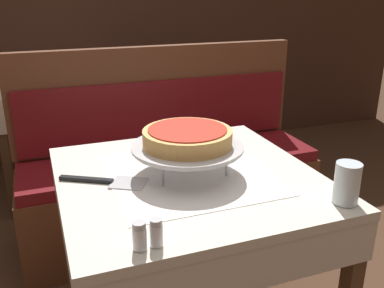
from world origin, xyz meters
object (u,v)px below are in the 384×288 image
at_px(booth_bench, 169,182).
at_px(deep_dish_pizza, 189,137).
at_px(pizza_server, 107,181).
at_px(pepper_shaker, 156,232).
at_px(pizza_pan_stand, 189,148).
at_px(salt_shaker, 139,236).
at_px(water_glass_near, 347,183).
at_px(dining_table_rear, 61,99).
at_px(condiment_caddy, 79,78).
at_px(dining_table_front, 188,201).

xyz_separation_m(booth_bench, deep_dish_pizza, (-0.19, -0.83, 0.56)).
xyz_separation_m(pizza_server, pepper_shaker, (0.05, -0.40, 0.03)).
relative_size(pizza_pan_stand, pizza_server, 1.34).
height_order(booth_bench, salt_shaker, booth_bench).
bearing_deg(water_glass_near, pepper_shaker, -178.05).
height_order(dining_table_rear, condiment_caddy, condiment_caddy).
xyz_separation_m(dining_table_rear, condiment_caddy, (0.12, -0.09, 0.15)).
bearing_deg(condiment_caddy, booth_bench, -65.02).
bearing_deg(pizza_server, dining_table_front, -6.97).
bearing_deg(salt_shaker, deep_dish_pizza, 54.85).
bearing_deg(pizza_server, booth_bench, 60.16).
relative_size(deep_dish_pizza, condiment_caddy, 1.93).
xyz_separation_m(pizza_pan_stand, salt_shaker, (-0.26, -0.37, -0.06)).
relative_size(pepper_shaker, condiment_caddy, 0.47).
distance_m(salt_shaker, condiment_caddy, 1.99).
xyz_separation_m(dining_table_rear, pizza_pan_stand, (0.29, -1.70, 0.21)).
distance_m(dining_table_rear, condiment_caddy, 0.21).
bearing_deg(dining_table_rear, condiment_caddy, -36.65).
height_order(pizza_server, condiment_caddy, condiment_caddy).
relative_size(pizza_server, water_glass_near, 2.27).
xyz_separation_m(pizza_server, salt_shaker, (0.01, -0.40, 0.03)).
height_order(booth_bench, deep_dish_pizza, booth_bench).
bearing_deg(dining_table_front, booth_bench, 77.04).
relative_size(pizza_pan_stand, water_glass_near, 3.04).
relative_size(dining_table_front, condiment_caddy, 5.58).
xyz_separation_m(dining_table_front, condiment_caddy, (-0.17, 1.62, 0.14)).
bearing_deg(salt_shaker, water_glass_near, 1.82).
bearing_deg(water_glass_near, dining_table_rear, 107.58).
distance_m(dining_table_rear, pizza_server, 1.68).
relative_size(booth_bench, deep_dish_pizza, 5.41).
height_order(dining_table_front, pizza_server, pizza_server).
distance_m(dining_table_rear, pepper_shaker, 2.08).
xyz_separation_m(booth_bench, pizza_pan_stand, (-0.19, -0.83, 0.52)).
bearing_deg(pizza_server, deep_dish_pizza, -5.25).
bearing_deg(booth_bench, pizza_pan_stand, -102.77).
bearing_deg(deep_dish_pizza, pizza_server, 174.75).
distance_m(deep_dish_pizza, salt_shaker, 0.47).
distance_m(booth_bench, pepper_shaker, 1.35).
bearing_deg(water_glass_near, pizza_server, 148.95).
height_order(dining_table_front, salt_shaker, salt_shaker).
xyz_separation_m(booth_bench, salt_shaker, (-0.45, -1.20, 0.47)).
xyz_separation_m(salt_shaker, pepper_shaker, (0.04, -0.00, -0.00)).
distance_m(pizza_pan_stand, deep_dish_pizza, 0.04).
height_order(booth_bench, pizza_server, booth_bench).
bearing_deg(salt_shaker, pizza_server, 91.45).
xyz_separation_m(deep_dish_pizza, salt_shaker, (-0.26, -0.37, -0.10)).
bearing_deg(deep_dish_pizza, condiment_caddy, 96.25).
distance_m(booth_bench, water_glass_near, 1.29).
relative_size(salt_shaker, condiment_caddy, 0.47).
xyz_separation_m(dining_table_front, pizza_server, (-0.27, 0.03, 0.11)).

